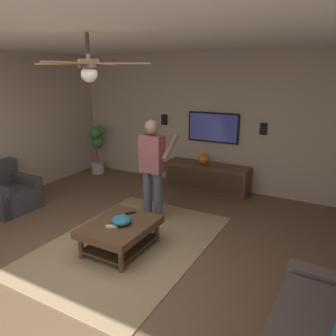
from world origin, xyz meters
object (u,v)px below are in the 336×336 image
coffee_table (120,230)px  remote_black (130,213)px  bowl (121,220)px  ceiling_fan (89,67)px  media_console (207,177)px  wall_speaker_right (164,120)px  tv (213,127)px  remote_white (112,226)px  potted_plant_tall (98,147)px  vase_round (204,159)px  wall_speaker_left (263,129)px  armchair (8,194)px  person_standing (153,164)px

coffee_table → remote_black: size_ratio=6.67×
bowl → ceiling_fan: (-0.60, -0.15, 1.92)m
media_console → coffee_table: bearing=-2.3°
wall_speaker_right → coffee_table: bearing=-161.2°
bowl → wall_speaker_right: 3.34m
tv → remote_white: 3.27m
potted_plant_tall → remote_white: potted_plant_tall is taller
potted_plant_tall → remote_black: 3.48m
vase_round → wall_speaker_left: wall_speaker_left is taller
coffee_table → media_console: bearing=-2.3°
vase_round → wall_speaker_right: (0.27, 1.07, 0.68)m
tv → remote_white: size_ratio=7.13×
media_console → remote_black: 2.45m
ceiling_fan → tv: bearing=1.3°
tv → vase_round: 0.66m
coffee_table → remote_white: (-0.15, 0.02, 0.12)m
bowl → wall_speaker_left: bearing=-19.4°
potted_plant_tall → vase_round: (0.10, -2.68, 0.02)m
media_console → potted_plant_tall: bearing=-87.4°
tv → potted_plant_tall: bearing=-82.5°
coffee_table → tv: tv is taller
armchair → bowl: armchair is taller
wall_speaker_left → person_standing: bearing=147.6°
wall_speaker_left → ceiling_fan: size_ratio=0.19×
person_standing → potted_plant_tall: 2.98m
armchair → bowl: bearing=-3.5°
coffee_table → vase_round: 2.77m
wall_speaker_left → wall_speaker_right: wall_speaker_right is taller
coffee_table → remote_black: bearing=9.7°
remote_white → media_console: bearing=-119.7°
bowl → remote_black: bowl is taller
wall_speaker_right → person_standing: bearing=-155.4°
remote_black → vase_round: vase_round is taller
media_console → bowl: size_ratio=6.54×
remote_white → vase_round: size_ratio=0.68×
armchair → media_console: armchair is taller
person_standing → potted_plant_tall: (1.58, 2.51, -0.30)m
coffee_table → wall_speaker_right: 3.35m
media_console → remote_black: bearing=-3.9°
vase_round → ceiling_fan: 3.78m
media_console → remote_white: bearing=-2.6°
armchair → potted_plant_tall: size_ratio=0.72×
ceiling_fan → media_console: bearing=1.4°
armchair → wall_speaker_right: size_ratio=3.73×
remote_black → vase_round: 2.44m
tv → wall_speaker_right: bearing=-90.7°
remote_white → wall_speaker_right: (3.17, 1.01, 0.93)m
media_console → remote_white: size_ratio=11.33×
media_console → potted_plant_tall: 2.78m
person_standing → media_console: bearing=-9.4°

